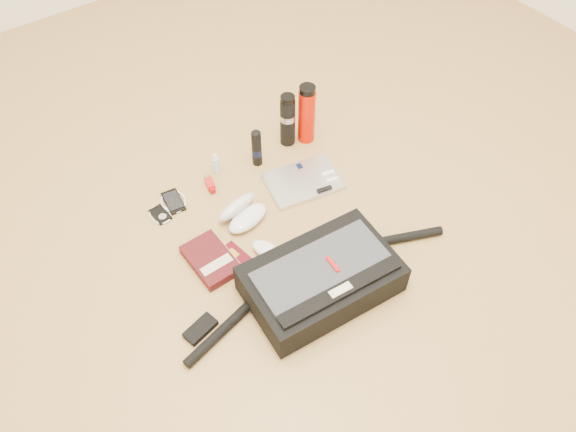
# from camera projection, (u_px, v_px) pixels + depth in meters

# --- Properties ---
(ground) EXTENTS (4.00, 4.00, 0.00)m
(ground) POSITION_uv_depth(u_px,v_px,m) (296.00, 241.00, 2.07)
(ground) COLOR tan
(ground) RESTS_ON ground
(messenger_bag) EXTENTS (1.04, 0.36, 0.14)m
(messenger_bag) POSITION_uv_depth(u_px,v_px,m) (321.00, 279.00, 1.89)
(messenger_bag) COLOR black
(messenger_bag) RESTS_ON ground
(laptop) EXTENTS (0.32, 0.26, 0.03)m
(laptop) POSITION_uv_depth(u_px,v_px,m) (304.00, 181.00, 2.25)
(laptop) COLOR silver
(laptop) RESTS_ON ground
(book) EXTENTS (0.14, 0.21, 0.04)m
(book) POSITION_uv_depth(u_px,v_px,m) (211.00, 260.00, 1.99)
(book) COLOR #3F0C0F
(book) RESTS_ON ground
(passport) EXTENTS (0.10, 0.13, 0.01)m
(passport) POSITION_uv_depth(u_px,v_px,m) (233.00, 256.00, 2.02)
(passport) COLOR #4C0810
(passport) RESTS_ON ground
(mouse) EXTENTS (0.10, 0.13, 0.04)m
(mouse) POSITION_uv_depth(u_px,v_px,m) (266.00, 249.00, 2.02)
(mouse) COLOR white
(mouse) RESTS_ON ground
(sunglasses_case) EXTENTS (0.20, 0.18, 0.10)m
(sunglasses_case) POSITION_uv_depth(u_px,v_px,m) (242.00, 213.00, 2.11)
(sunglasses_case) COLOR white
(sunglasses_case) RESTS_ON ground
(ipod) EXTENTS (0.08, 0.09, 0.01)m
(ipod) POSITION_uv_depth(u_px,v_px,m) (160.00, 215.00, 2.14)
(ipod) COLOR black
(ipod) RESTS_ON ground
(phone) EXTENTS (0.11, 0.13, 0.01)m
(phone) POSITION_uv_depth(u_px,v_px,m) (173.00, 201.00, 2.18)
(phone) COLOR black
(phone) RESTS_ON ground
(inhaler) EXTENTS (0.05, 0.10, 0.03)m
(inhaler) POSITION_uv_depth(u_px,v_px,m) (210.00, 183.00, 2.24)
(inhaler) COLOR red
(inhaler) RESTS_ON ground
(spray_bottle) EXTENTS (0.03, 0.03, 0.10)m
(spray_bottle) POSITION_uv_depth(u_px,v_px,m) (216.00, 165.00, 2.26)
(spray_bottle) COLOR #B5DEEF
(spray_bottle) RESTS_ON ground
(aerosol_can) EXTENTS (0.04, 0.04, 0.17)m
(aerosol_can) POSITION_uv_depth(u_px,v_px,m) (257.00, 148.00, 2.26)
(aerosol_can) COLOR black
(aerosol_can) RESTS_ON ground
(thermos_black) EXTENTS (0.07, 0.07, 0.24)m
(thermos_black) POSITION_uv_depth(u_px,v_px,m) (288.00, 120.00, 2.31)
(thermos_black) COLOR black
(thermos_black) RESTS_ON ground
(thermos_red) EXTENTS (0.08, 0.08, 0.27)m
(thermos_red) POSITION_uv_depth(u_px,v_px,m) (307.00, 114.00, 2.32)
(thermos_red) COLOR #C91100
(thermos_red) RESTS_ON ground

